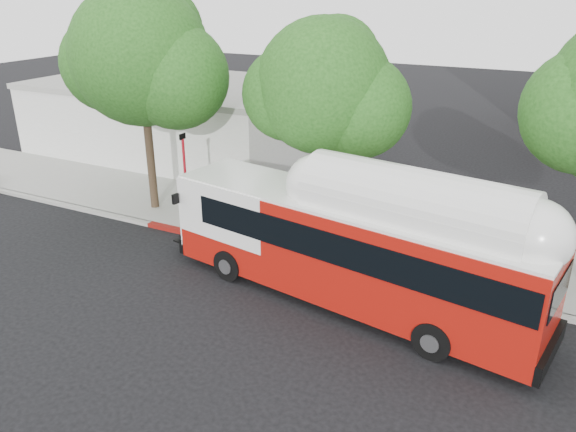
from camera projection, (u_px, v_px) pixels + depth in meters
ground at (271, 316)px, 17.48m from camera, size 120.00×120.00×0.00m
sidewalk at (347, 236)px, 22.82m from camera, size 60.00×5.00×0.15m
curb_strip at (321, 263)px, 20.67m from camera, size 60.00×0.30×0.15m
red_curb_segment at (251, 247)px, 21.91m from camera, size 10.00×0.32×0.16m
street_tree_left at (151, 62)px, 23.07m from camera, size 6.67×5.80×9.74m
street_tree_mid at (334, 93)px, 20.46m from camera, size 5.75×5.00×8.62m
low_commercial_bldg at (177, 116)px, 34.01m from camera, size 16.20×10.20×4.25m
transit_bus at (350, 250)px, 17.64m from camera, size 13.47×4.73×3.92m
signal_pole at (186, 180)px, 23.27m from camera, size 0.11×0.38×4.02m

